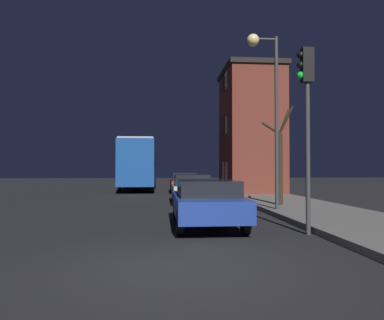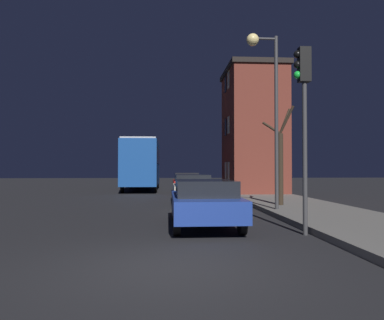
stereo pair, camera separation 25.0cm
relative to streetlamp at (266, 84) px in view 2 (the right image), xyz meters
name	(u,v)px [view 2 (the right image)]	position (x,y,z in m)	size (l,w,h in m)	color
ground_plane	(169,267)	(-3.69, -7.31, -4.92)	(120.00, 120.00, 0.00)	black
brick_building	(253,130)	(1.93, 10.36, -0.66)	(3.69, 5.28, 8.11)	brown
streetlamp	(266,84)	(0.00, 0.00, 0.00)	(1.21, 0.47, 6.65)	#38383A
traffic_light	(303,101)	(-0.20, -4.43, -1.45)	(0.43, 0.24, 4.86)	#38383A
bare_tree	(280,162)	(1.04, 1.60, -2.94)	(1.22, 0.92, 4.15)	#2D2319
bus	(142,161)	(-5.70, 15.55, -2.64)	(2.55, 9.02, 3.85)	#194793
car_near_lane	(204,201)	(-2.63, -2.86, -4.17)	(1.87, 4.57, 1.37)	navy
car_mid_lane	(192,188)	(-2.50, 4.54, -4.18)	(1.84, 4.03, 1.41)	beige
car_far_lane	(186,182)	(-2.39, 12.51, -4.19)	(1.82, 4.18, 1.41)	#B21E19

